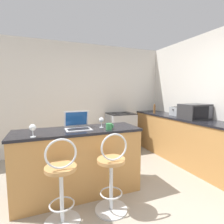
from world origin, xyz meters
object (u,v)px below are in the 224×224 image
microwave (195,112)px  wine_glass_short (101,120)px  mug_green (109,126)px  stove_range (121,132)px  toaster (176,111)px  laptop (78,124)px  pepper_mill (154,109)px  wine_glass_tall (33,128)px  bar_stool_near (61,184)px  bar_stool_far (112,175)px

microwave → wine_glass_short: size_ratio=3.48×
mug_green → wine_glass_short: bearing=106.5°
stove_range → mug_green: size_ratio=9.13×
toaster → mug_green: bearing=-157.2°
stove_range → laptop: bearing=-132.7°
stove_range → wine_glass_short: wine_glass_short is taller
pepper_mill → mug_green: bearing=-141.8°
microwave → toaster: microwave is taller
wine_glass_tall → pepper_mill: pepper_mill is taller
microwave → wine_glass_tall: microwave is taller
bar_stool_near → bar_stool_far: same height
microwave → bar_stool_far: bearing=-161.8°
wine_glass_tall → toaster: bearing=16.6°
bar_stool_far → mug_green: bearing=73.5°
stove_range → mug_green: 1.98m
bar_stool_near → wine_glass_tall: bearing=130.9°
bar_stool_near → microwave: microwave is taller
pepper_mill → wine_glass_short: pepper_mill is taller
bar_stool_far → stove_range: bearing=62.6°
microwave → stove_range: (-0.92, 1.39, -0.61)m
bar_stool_far → wine_glass_tall: size_ratio=6.58×
toaster → stove_range: 1.40m
stove_range → pepper_mill: 1.00m
microwave → laptop: bearing=-178.3°
bar_stool_far → mug_green: size_ratio=9.58×
toaster → stove_range: (-0.94, 0.88, -0.56)m
bar_stool_near → bar_stool_far: 0.58m
wine_glass_short → mug_green: size_ratio=1.43×
bar_stool_near → laptop: laptop is taller
bar_stool_near → wine_glass_tall: size_ratio=6.58×
toaster → bar_stool_near: bearing=-155.8°
toaster → microwave: bearing=-91.9°
stove_range → wine_glass_tall: size_ratio=6.27×
stove_range → wine_glass_short: bearing=-123.9°
pepper_mill → mug_green: size_ratio=2.26×
bar_stool_far → microwave: 2.17m
bar_stool_near → pepper_mill: 2.98m
toaster → wine_glass_short: 2.03m
wine_glass_short → toaster: bearing=17.6°
bar_stool_far → laptop: 0.84m
wine_glass_tall → wine_glass_short: wine_glass_tall is taller
bar_stool_near → mug_green: mug_green is taller
stove_range → wine_glass_short: 1.88m
bar_stool_near → microwave: size_ratio=1.92×
laptop → toaster: size_ratio=1.25×
bar_stool_far → stove_range: bar_stool_far is taller
microwave → toaster: size_ratio=1.86×
mug_green → pepper_mill: bearing=38.2°
stove_range → wine_glass_short: size_ratio=6.37×
stove_range → wine_glass_short: (-1.00, -1.49, 0.57)m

